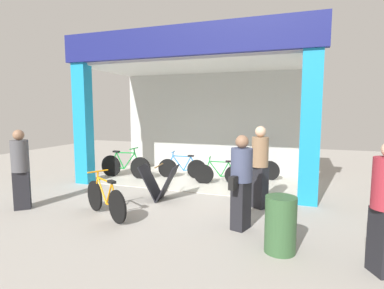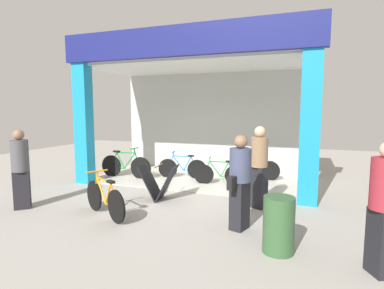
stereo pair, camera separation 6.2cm
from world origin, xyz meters
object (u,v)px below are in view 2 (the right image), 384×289
(bicycle_parked_0, at_px, (105,199))
(trash_bin, at_px, (279,225))
(pedestrian_1, at_px, (240,181))
(bicycle_inside_3, at_px, (254,169))
(bicycle_inside_1, at_px, (126,166))
(sandwich_board_sign, at_px, (159,182))
(bicycle_inside_0, at_px, (182,168))
(pedestrian_3, at_px, (259,166))
(bicycle_inside_2, at_px, (219,174))
(pedestrian_2, at_px, (21,168))
(pedestrian_0, at_px, (384,207))

(bicycle_parked_0, distance_m, trash_bin, 3.39)
(pedestrian_1, distance_m, trash_bin, 1.10)
(bicycle_inside_3, distance_m, pedestrian_1, 4.10)
(bicycle_inside_1, relative_size, sandwich_board_sign, 1.86)
(bicycle_parked_0, xyz_separation_m, sandwich_board_sign, (0.50, 1.40, 0.06))
(bicycle_inside_0, distance_m, pedestrian_3, 3.38)
(bicycle_inside_1, height_order, pedestrian_1, pedestrian_1)
(sandwich_board_sign, bearing_deg, trash_bin, -32.47)
(bicycle_inside_2, distance_m, pedestrian_1, 3.30)
(bicycle_inside_3, distance_m, pedestrian_2, 6.21)
(bicycle_inside_0, distance_m, bicycle_inside_3, 2.19)
(bicycle_inside_1, xyz_separation_m, pedestrian_0, (6.16, -3.76, 0.52))
(bicycle_inside_0, xyz_separation_m, pedestrian_3, (2.60, -2.08, 0.59))
(pedestrian_3, bearing_deg, bicycle_parked_0, -149.88)
(bicycle_inside_2, bearing_deg, sandwich_board_sign, -116.91)
(bicycle_inside_3, height_order, pedestrian_0, pedestrian_0)
(bicycle_inside_2, xyz_separation_m, bicycle_parked_0, (-1.46, -3.29, 0.04))
(bicycle_inside_2, height_order, sandwich_board_sign, sandwich_board_sign)
(pedestrian_2, bearing_deg, bicycle_inside_1, 82.29)
(pedestrian_0, bearing_deg, bicycle_inside_3, 115.81)
(bicycle_inside_0, bearing_deg, pedestrian_1, -54.23)
(pedestrian_1, height_order, trash_bin, pedestrian_1)
(bicycle_inside_0, height_order, bicycle_inside_1, bicycle_inside_1)
(bicycle_inside_2, relative_size, trash_bin, 1.67)
(pedestrian_1, xyz_separation_m, trash_bin, (0.73, -0.69, -0.46))
(bicycle_inside_0, distance_m, trash_bin, 5.20)
(bicycle_inside_1, bearing_deg, trash_bin, -36.26)
(bicycle_inside_0, distance_m, bicycle_inside_1, 1.77)
(bicycle_inside_1, relative_size, pedestrian_0, 1.00)
(bicycle_inside_2, distance_m, sandwich_board_sign, 2.12)
(bicycle_inside_0, height_order, bicycle_parked_0, bicycle_parked_0)
(bicycle_inside_0, bearing_deg, pedestrian_0, -43.84)
(pedestrian_0, xyz_separation_m, pedestrian_3, (-1.88, 2.22, 0.03))
(bicycle_inside_1, relative_size, pedestrian_3, 0.98)
(pedestrian_0, bearing_deg, bicycle_inside_0, 136.16)
(bicycle_inside_1, xyz_separation_m, trash_bin, (4.87, -3.57, 0.04))
(bicycle_parked_0, height_order, pedestrian_1, pedestrian_1)
(pedestrian_3, bearing_deg, trash_bin, -73.83)
(pedestrian_2, bearing_deg, bicycle_inside_2, 45.60)
(sandwich_board_sign, bearing_deg, bicycle_inside_2, 63.09)
(bicycle_inside_2, xyz_separation_m, bicycle_inside_3, (0.81, 1.02, 0.02))
(bicycle_inside_3, relative_size, pedestrian_0, 0.88)
(pedestrian_1, bearing_deg, trash_bin, -43.64)
(bicycle_inside_2, height_order, pedestrian_3, pedestrian_3)
(bicycle_inside_0, height_order, bicycle_inside_3, bicycle_inside_3)
(bicycle_inside_3, bearing_deg, pedestrian_0, -64.19)
(bicycle_inside_3, relative_size, pedestrian_3, 0.86)
(bicycle_inside_1, bearing_deg, bicycle_inside_2, 2.76)
(sandwich_board_sign, distance_m, pedestrian_0, 4.65)
(sandwich_board_sign, xyz_separation_m, trash_bin, (2.87, -1.83, 0.01))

